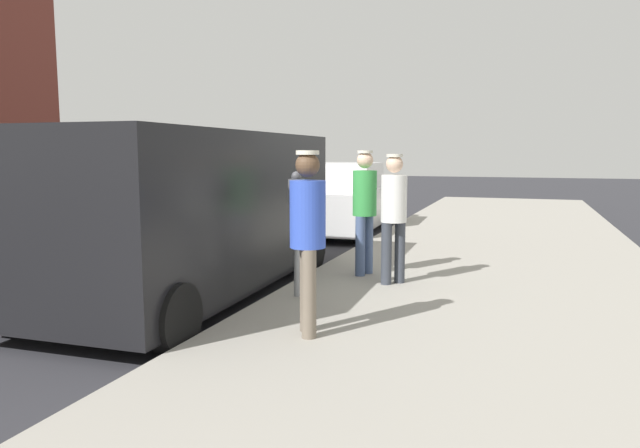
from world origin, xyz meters
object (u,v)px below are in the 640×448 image
object	(u,v)px
pedestrian_in_white	(394,210)
parked_sedan_ahead	(341,201)
parking_meter_near	(296,212)
pedestrian_in_green	(365,204)
parked_van	(193,209)
pedestrian_in_blue	(308,230)

from	to	relation	value
pedestrian_in_white	parked_sedan_ahead	xyz separation A→B (m)	(-2.51, 5.75, -0.39)
parking_meter_near	pedestrian_in_green	world-z (taller)	pedestrian_in_green
pedestrian_in_green	parked_van	distance (m)	2.39
pedestrian_in_white	pedestrian_in_blue	size ratio (longest dim) A/B	0.98
parked_sedan_ahead	pedestrian_in_green	bearing A→B (deg)	-69.44
parking_meter_near	pedestrian_in_blue	xyz separation A→B (m)	(0.65, -1.36, -0.01)
pedestrian_in_green	pedestrian_in_blue	world-z (taller)	pedestrian_in_green
pedestrian_in_green	pedestrian_in_white	xyz separation A→B (m)	(0.51, -0.44, -0.03)
parking_meter_near	parked_van	bearing A→B (deg)	175.25
pedestrian_in_green	pedestrian_in_white	size ratio (longest dim) A/B	1.03
parking_meter_near	pedestrian_in_white	bearing A→B (deg)	48.15
pedestrian_in_green	parked_van	bearing A→B (deg)	-144.57
parking_meter_near	pedestrian_in_blue	distance (m)	1.51
pedestrian_in_green	parking_meter_near	bearing A→B (deg)	-106.44
parking_meter_near	pedestrian_in_green	bearing A→B (deg)	73.56
pedestrian_in_blue	parked_sedan_ahead	distance (m)	8.49
pedestrian_in_white	parked_sedan_ahead	size ratio (longest dim) A/B	0.39
parked_van	parked_sedan_ahead	bearing A→B (deg)	90.43
parked_van	parking_meter_near	bearing A→B (deg)	-4.75
pedestrian_in_green	pedestrian_in_blue	distance (m)	2.88
parking_meter_near	parked_sedan_ahead	distance (m)	7.01
pedestrian_in_blue	parked_sedan_ahead	world-z (taller)	pedestrian_in_blue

